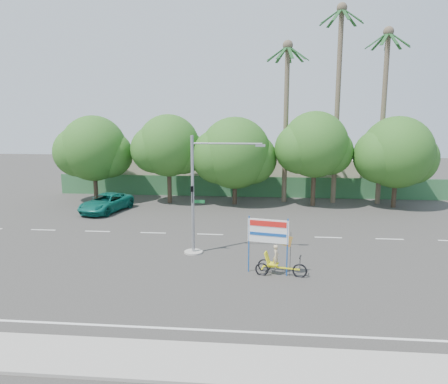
{
  "coord_description": "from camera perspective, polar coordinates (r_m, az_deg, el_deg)",
  "views": [
    {
      "loc": [
        1.66,
        -20.73,
        8.43
      ],
      "look_at": [
        -0.78,
        5.29,
        3.5
      ],
      "focal_mm": 35.0,
      "sensor_mm": 36.0,
      "label": 1
    }
  ],
  "objects": [
    {
      "name": "tree_left",
      "position": [
        39.84,
        -7.31,
        5.74
      ],
      "size": [
        6.66,
        5.6,
        8.07
      ],
      "color": "#473828",
      "rests_on": "ground"
    },
    {
      "name": "palm_mid",
      "position": [
        41.55,
        20.19,
        11.38
      ],
      "size": [
        3.73,
        3.79,
        15.45
      ],
      "color": "#70604C",
      "rests_on": "ground"
    },
    {
      "name": "building_left",
      "position": [
        48.59,
        -8.58,
        2.96
      ],
      "size": [
        12.0,
        8.0,
        4.0
      ],
      "primitive_type": "cube",
      "color": "beige",
      "rests_on": "ground"
    },
    {
      "name": "fence",
      "position": [
        42.91,
        3.07,
        0.69
      ],
      "size": [
        38.0,
        0.08,
        2.0
      ],
      "primitive_type": "cube",
      "color": "#336B3D",
      "rests_on": "ground"
    },
    {
      "name": "tree_far_left",
      "position": [
        41.96,
        -16.71,
        5.22
      ],
      "size": [
        7.14,
        6.0,
        7.96
      ],
      "color": "#473828",
      "rests_on": "ground"
    },
    {
      "name": "trike_billboard",
      "position": [
        22.87,
        6.46,
        -7.72
      ],
      "size": [
        3.08,
        1.07,
        3.08
      ],
      "rotation": [
        0.0,
        0.0,
        -0.21
      ],
      "color": "black",
      "rests_on": "ground"
    },
    {
      "name": "palm_short",
      "position": [
        40.28,
        8.14,
        11.19
      ],
      "size": [
        3.73,
        3.79,
        14.45
      ],
      "color": "#70604C",
      "rests_on": "ground"
    },
    {
      "name": "pickup_truck",
      "position": [
        37.9,
        -15.16,
        -1.38
      ],
      "size": [
        3.79,
        5.89,
        1.51
      ],
      "primitive_type": "imported",
      "rotation": [
        0.0,
        0.0,
        -0.25
      ],
      "color": "#0E6759",
      "rests_on": "ground"
    },
    {
      "name": "palm_tall",
      "position": [
        40.78,
        14.7,
        13.2
      ],
      "size": [
        3.73,
        3.79,
        17.45
      ],
      "color": "#70604C",
      "rests_on": "ground"
    },
    {
      "name": "traffic_signal",
      "position": [
        25.62,
        -3.42,
        -1.76
      ],
      "size": [
        4.72,
        1.1,
        7.0
      ],
      "color": "gray",
      "rests_on": "ground"
    },
    {
      "name": "tree_center",
      "position": [
        39.03,
        1.36,
        4.85
      ],
      "size": [
        7.62,
        6.4,
        7.85
      ],
      "color": "#473828",
      "rests_on": "ground"
    },
    {
      "name": "tree_right",
      "position": [
        39.1,
        11.71,
        5.78
      ],
      "size": [
        6.9,
        5.8,
        8.36
      ],
      "color": "#473828",
      "rests_on": "ground"
    },
    {
      "name": "building_right",
      "position": [
        47.63,
        12.97,
        2.4
      ],
      "size": [
        14.0,
        8.0,
        3.6
      ],
      "primitive_type": "cube",
      "color": "beige",
      "rests_on": "ground"
    },
    {
      "name": "tree_far_right",
      "position": [
        40.52,
        21.59,
        4.57
      ],
      "size": [
        7.38,
        6.2,
        7.94
      ],
      "color": "#473828",
      "rests_on": "ground"
    },
    {
      "name": "sidewalk_near",
      "position": [
        15.75,
        -1.63,
        -21.43
      ],
      "size": [
        50.0,
        2.4,
        0.12
      ],
      "primitive_type": "cube",
      "color": "gray",
      "rests_on": "ground"
    },
    {
      "name": "ground",
      "position": [
        22.44,
        0.74,
        -11.38
      ],
      "size": [
        120.0,
        120.0,
        0.0
      ],
      "primitive_type": "plane",
      "color": "#33302D",
      "rests_on": "ground"
    }
  ]
}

